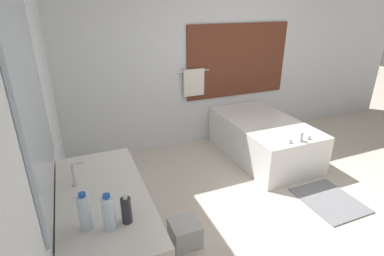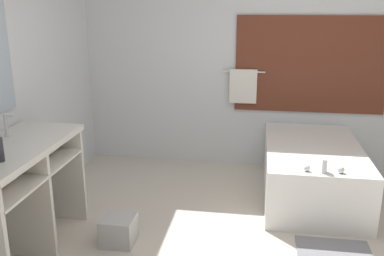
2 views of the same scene
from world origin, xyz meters
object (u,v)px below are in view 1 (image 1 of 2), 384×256
object	(u,v)px
water_bottle_2	(85,212)
waste_bin	(185,233)
soap_dispenser	(126,210)
bathtub	(263,136)
water_bottle_1	(109,213)

from	to	relation	value
water_bottle_2	waste_bin	bearing A→B (deg)	34.50
soap_dispenser	waste_bin	xyz separation A→B (m)	(0.58, 0.59, -0.88)
bathtub	water_bottle_2	xyz separation A→B (m)	(-2.47, -1.74, 0.72)
water_bottle_1	water_bottle_2	distance (m)	0.13
bathtub	waste_bin	world-z (taller)	bathtub
water_bottle_2	soap_dispenser	size ratio (longest dim) A/B	1.21
waste_bin	water_bottle_2	bearing A→B (deg)	-145.50
bathtub	waste_bin	bearing A→B (deg)	-144.46
soap_dispenser	waste_bin	distance (m)	1.21
bathtub	soap_dispenser	distance (m)	2.96
water_bottle_1	soap_dispenser	xyz separation A→B (m)	(0.10, 0.01, -0.02)
water_bottle_2	soap_dispenser	xyz separation A→B (m)	(0.22, -0.04, -0.03)
water_bottle_1	water_bottle_2	size ratio (longest dim) A/B	0.98
soap_dispenser	water_bottle_2	bearing A→B (deg)	169.82
bathtub	water_bottle_2	world-z (taller)	water_bottle_2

